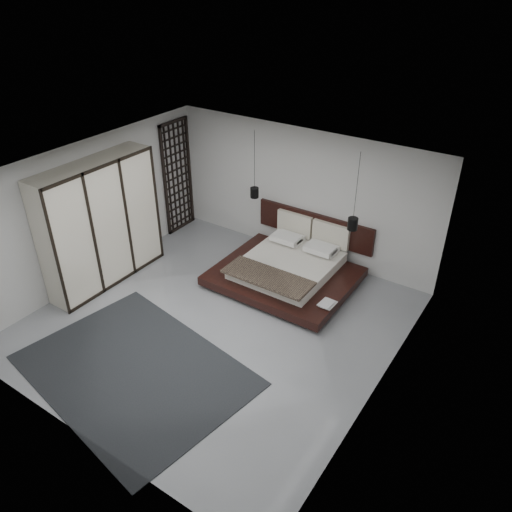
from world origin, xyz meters
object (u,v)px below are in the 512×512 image
Objects in this scene: pendant_right at (353,224)px; wardrobe at (100,224)px; bed at (288,268)px; rug at (135,370)px; pendant_left at (254,192)px; lattice_screen at (178,177)px.

wardrobe is at bearing -150.14° from pendant_right.
bed is 0.75× the size of rug.
pendant_right is at bearing -0.00° from pendant_left.
pendant_left is at bearing 159.52° from bed.
rug is at bearing -101.00° from bed.
rug is (0.39, -4.02, -1.50)m from pendant_left.
pendant_left is 0.93× the size of pendant_right.
pendant_right reaches higher than wardrobe.
wardrobe is (0.25, -2.52, -0.06)m from lattice_screen.
rug is (2.36, -1.63, -1.24)m from wardrobe.
lattice_screen is 0.98× the size of bed.
bed is 1.89× the size of pendant_left.
pendant_left is at bearing -3.32° from lattice_screen.
pendant_left is at bearing 180.00° from pendant_right.
lattice_screen is at bearing 170.79° from bed.
rug is (-1.80, -4.02, -1.41)m from pendant_right.
pendant_left is 0.39× the size of rug.
pendant_right is (1.09, 0.41, 1.14)m from bed.
bed is 1.05× the size of wardrobe.
pendant_left reaches higher than lattice_screen.
pendant_left and pendant_right have the same top height.
lattice_screen is 4.41m from pendant_right.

